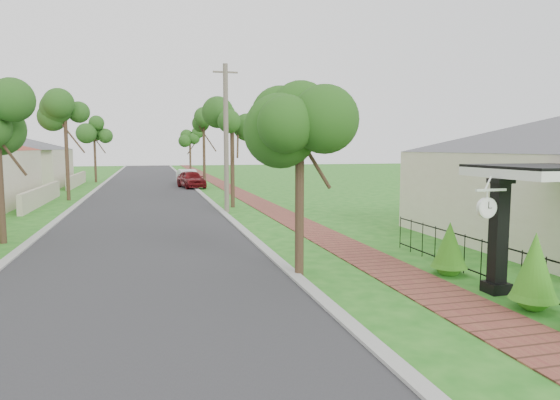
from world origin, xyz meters
name	(u,v)px	position (x,y,z in m)	size (l,w,h in m)	color
ground	(284,295)	(0.00, 0.00, 0.00)	(160.00, 160.00, 0.00)	#1E6818
road	(146,202)	(-3.00, 20.00, 0.00)	(7.00, 120.00, 0.02)	#28282B
kerb_right	(208,200)	(0.65, 20.00, 0.00)	(0.30, 120.00, 0.10)	#9E9E99
kerb_left	(79,203)	(-6.65, 20.00, 0.00)	(0.30, 120.00, 0.10)	#9E9E99
sidewalk	(250,199)	(3.25, 20.00, 0.00)	(1.50, 120.00, 0.03)	brown
porch_post	(498,242)	(4.55, -1.00, 1.12)	(0.48, 0.48, 2.52)	black
picket_fence	(481,258)	(4.90, 0.00, 0.53)	(0.03, 8.02, 1.00)	black
street_trees	(146,128)	(-2.87, 26.84, 4.54)	(10.70, 37.65, 5.89)	#382619
hedge_row	(520,266)	(4.45, -1.81, 0.79)	(0.80, 4.91, 1.96)	#2B6F16
parked_car_red	(191,179)	(0.40, 29.40, 0.68)	(1.61, 4.00, 1.36)	#5F0E12
parked_car_white	(188,177)	(0.40, 32.71, 0.65)	(1.37, 3.92, 1.29)	white
near_tree	(300,122)	(0.80, 1.50, 3.78)	(1.85, 1.85, 4.76)	#382619
utility_pole	(226,138)	(0.90, 14.12, 3.64)	(1.20, 0.24, 7.16)	#6D6255
station_clock	(487,206)	(4.06, -1.23, 1.95)	(0.72, 0.13, 0.61)	white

